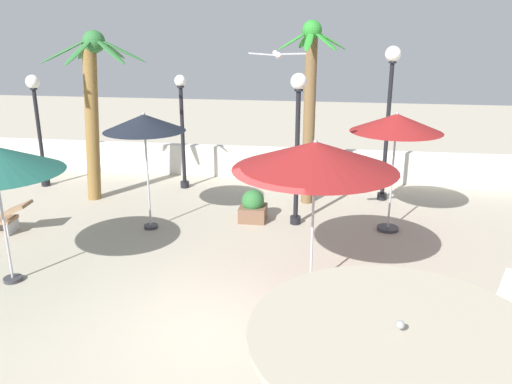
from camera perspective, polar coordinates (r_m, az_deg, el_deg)
ground_plane at (r=9.36m, az=-3.02°, el=-14.28°), size 56.00×56.00×0.00m
boundary_wall at (r=17.58m, az=2.90°, el=3.21°), size 25.20×0.30×1.05m
patio_umbrella_1 at (r=9.54m, az=6.53°, el=3.96°), size 3.08×3.08×3.01m
patio_umbrella_2 at (r=5.22m, az=15.42°, el=-16.01°), size 2.85×2.85×2.39m
patio_umbrella_3 at (r=12.92m, az=15.23°, el=7.23°), size 2.22×2.22×3.03m
patio_umbrella_4 at (r=12.90m, az=-12.23°, el=7.38°), size 2.00×2.00×2.99m
palm_tree_0 at (r=14.63m, az=5.97°, el=10.59°), size 1.89×1.86×5.13m
palm_tree_1 at (r=15.58m, az=-17.56°, el=10.04°), size 2.95×2.95×4.87m
lamp_post_0 at (r=16.32m, az=-8.16°, el=7.73°), size 0.35×0.35×3.56m
lamp_post_1 at (r=15.29m, az=14.53°, el=9.99°), size 0.44×0.44×4.45m
lamp_post_2 at (r=17.68m, az=-23.05°, el=8.10°), size 0.42×0.42×3.55m
lamp_post_3 at (r=12.98m, az=4.62°, el=7.09°), size 0.41×0.41×3.89m
lounge_chair_0 at (r=9.76m, az=25.80°, el=-12.09°), size 1.44×1.89×0.84m
seagull_0 at (r=10.04m, az=2.37°, el=14.92°), size 1.06×0.55×0.14m
planter at (r=13.75m, az=-0.34°, el=-1.63°), size 0.70×0.70×0.85m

